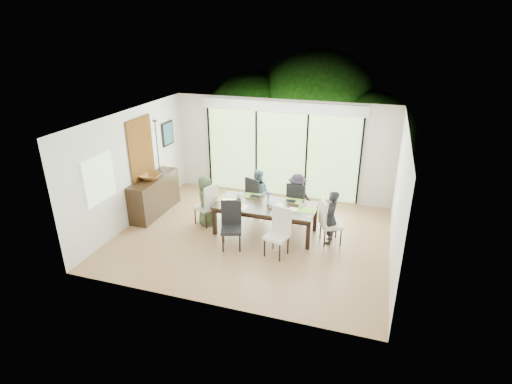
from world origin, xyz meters
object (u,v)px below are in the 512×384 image
(chair_near_right, at_px, (277,233))
(person_right_end, at_px, (331,218))
(chair_far_left, at_px, (258,196))
(chair_near_left, at_px, (231,226))
(laptop, at_px, (229,201))
(table_top, at_px, (265,206))
(cup_a, at_px, (239,197))
(chair_far_right, at_px, (297,201))
(person_left_end, at_px, (206,201))
(vase, at_px, (268,202))
(sideboard, at_px, (155,195))
(person_far_left, at_px, (258,193))
(person_far_right, at_px, (297,198))
(cup_c, at_px, (301,206))
(cup_b, at_px, (271,206))
(chair_left_end, at_px, (205,204))
(bowl, at_px, (150,177))
(chair_right_end, at_px, (331,221))

(chair_near_right, xyz_separation_m, person_right_end, (0.98, 0.87, 0.09))
(chair_far_left, xyz_separation_m, person_right_end, (1.93, -0.85, 0.09))
(chair_near_left, relative_size, laptop, 3.33)
(table_top, height_order, cup_a, cup_a)
(chair_far_right, xyz_separation_m, person_left_end, (-2.03, -0.85, 0.09))
(table_top, height_order, chair_far_left, chair_far_left)
(vase, height_order, cup_a, vase)
(laptop, bearing_deg, sideboard, 159.58)
(person_far_left, height_order, vase, person_far_left)
(table_top, bearing_deg, person_far_right, 56.47)
(table_top, xyz_separation_m, person_left_end, (-1.48, 0.00, -0.07))
(chair_far_right, xyz_separation_m, chair_near_right, (-0.05, -1.72, 0.00))
(person_far_right, bearing_deg, cup_c, 97.55)
(chair_far_left, xyz_separation_m, vase, (0.50, -0.80, 0.25))
(chair_near_left, bearing_deg, chair_far_left, 68.92)
(person_far_right, bearing_deg, cup_b, 55.37)
(chair_left_end, relative_size, sideboard, 0.61)
(chair_left_end, xyz_separation_m, vase, (1.55, 0.05, 0.25))
(cup_c, bearing_deg, laptop, -173.09)
(chair_far_right, bearing_deg, table_top, 59.05)
(laptop, height_order, bowl, bowl)
(chair_right_end, relative_size, chair_far_right, 1.00)
(person_far_left, bearing_deg, table_top, 113.28)
(person_left_end, height_order, sideboard, person_left_end)
(chair_right_end, bearing_deg, chair_near_left, 90.00)
(table_top, distance_m, person_far_right, 1.00)
(vase, bearing_deg, person_right_end, -2.00)
(chair_far_left, height_order, bowl, bowl)
(sideboard, bearing_deg, person_right_end, -2.18)
(table_top, height_order, chair_far_right, chair_far_right)
(cup_c, xyz_separation_m, bowl, (-3.78, -0.03, 0.27))
(person_far_right, bearing_deg, sideboard, -0.75)
(person_far_right, bearing_deg, chair_far_right, -101.35)
(sideboard, bearing_deg, person_far_right, 10.60)
(chair_near_right, xyz_separation_m, person_far_left, (-0.95, 1.70, 0.09))
(chair_right_end, height_order, person_left_end, person_left_end)
(vase, distance_m, cup_c, 0.75)
(person_far_left, height_order, cup_b, person_far_left)
(table_top, xyz_separation_m, chair_left_end, (-1.50, 0.00, -0.16))
(chair_far_right, height_order, chair_near_left, same)
(person_far_left, relative_size, vase, 10.75)
(chair_far_right, height_order, chair_near_right, same)
(chair_far_right, distance_m, person_far_left, 1.00)
(chair_far_right, distance_m, person_far_right, 0.09)
(chair_left_end, bearing_deg, chair_far_right, 131.39)
(vase, height_order, laptop, vase)
(chair_near_left, xyz_separation_m, person_left_end, (-0.98, 0.87, 0.09))
(sideboard, bearing_deg, chair_far_left, 15.06)
(chair_far_left, distance_m, vase, 0.97)
(person_far_right, bearing_deg, chair_left_end, 10.69)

